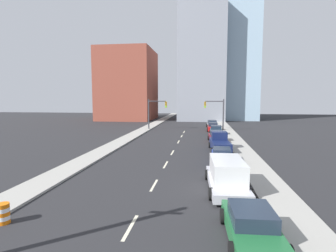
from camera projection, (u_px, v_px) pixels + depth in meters
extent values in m
cube|color=#9E9B93|center=(149.00, 127.00, 52.47)|extent=(2.34, 99.38, 0.15)
cube|color=#9E9B93|center=(225.00, 128.00, 50.49)|extent=(2.34, 99.38, 0.15)
cube|color=beige|center=(130.00, 227.00, 11.78)|extent=(0.16, 2.40, 0.01)
cube|color=beige|center=(154.00, 185.00, 17.48)|extent=(0.16, 2.40, 0.01)
cube|color=beige|center=(166.00, 165.00, 22.91)|extent=(0.16, 2.40, 0.01)
cube|color=beige|center=(172.00, 153.00, 28.07)|extent=(0.16, 2.40, 0.01)
cube|color=beige|center=(178.00, 142.00, 35.03)|extent=(0.16, 2.40, 0.01)
cube|color=beige|center=(182.00, 136.00, 40.41)|extent=(0.16, 2.40, 0.01)
cube|color=beige|center=(184.00, 132.00, 45.45)|extent=(0.16, 2.40, 0.01)
cube|color=brown|center=(128.00, 85.00, 72.22)|extent=(14.00, 16.00, 18.94)
cube|color=gray|center=(202.00, 65.00, 72.95)|extent=(12.00, 20.00, 30.06)
cube|color=#99B7CC|center=(231.00, 50.00, 75.32)|extent=(13.00, 20.00, 39.19)
cylinder|color=#38383D|center=(149.00, 114.00, 48.76)|extent=(0.24, 0.24, 5.68)
cylinder|color=#38383D|center=(157.00, 101.00, 48.29)|extent=(3.27, 0.16, 0.16)
cube|color=#B79319|center=(166.00, 105.00, 48.15)|extent=(0.34, 0.32, 1.10)
cylinder|color=#4C0C0C|center=(166.00, 103.00, 47.94)|extent=(0.22, 0.04, 0.22)
cylinder|color=#593F0C|center=(166.00, 105.00, 47.98)|extent=(0.22, 0.04, 0.22)
cylinder|color=#26E53F|center=(166.00, 107.00, 48.01)|extent=(0.22, 0.04, 0.22)
cylinder|color=#38383D|center=(223.00, 115.00, 46.98)|extent=(0.24, 0.24, 5.68)
cylinder|color=#38383D|center=(214.00, 101.00, 46.93)|extent=(3.27, 0.16, 0.16)
cube|color=#B79319|center=(205.00, 105.00, 47.21)|extent=(0.34, 0.32, 1.10)
cylinder|color=#4C0C0C|center=(205.00, 103.00, 47.01)|extent=(0.22, 0.04, 0.22)
cylinder|color=#593F0C|center=(205.00, 105.00, 47.05)|extent=(0.22, 0.04, 0.22)
cylinder|color=#26E53F|center=(205.00, 107.00, 47.08)|extent=(0.22, 0.04, 0.22)
cylinder|color=orange|center=(4.00, 221.00, 12.13)|extent=(0.56, 0.56, 0.19)
cylinder|color=white|center=(4.00, 217.00, 12.11)|extent=(0.56, 0.56, 0.19)
cylinder|color=orange|center=(3.00, 214.00, 12.09)|extent=(0.56, 0.56, 0.19)
cylinder|color=white|center=(3.00, 210.00, 12.07)|extent=(0.56, 0.56, 0.19)
cylinder|color=orange|center=(3.00, 206.00, 12.05)|extent=(0.56, 0.56, 0.19)
cube|color=#1E6033|center=(251.00, 229.00, 10.62)|extent=(2.07, 4.65, 0.61)
cube|color=#1E2838|center=(252.00, 215.00, 10.55)|extent=(1.74, 2.13, 0.58)
cylinder|color=black|center=(223.00, 216.00, 12.12)|extent=(0.25, 0.70, 0.69)
cylinder|color=black|center=(266.00, 218.00, 11.95)|extent=(0.25, 0.70, 0.69)
cylinder|color=black|center=(232.00, 251.00, 9.31)|extent=(0.25, 0.70, 0.69)
cube|color=#B2B2BC|center=(226.00, 182.00, 16.69)|extent=(2.45, 6.22, 0.51)
cube|color=silver|center=(227.00, 170.00, 16.29)|extent=(2.08, 3.88, 1.31)
cylinder|color=black|center=(207.00, 175.00, 18.68)|extent=(0.25, 0.73, 0.72)
cylinder|color=black|center=(239.00, 175.00, 18.49)|extent=(0.25, 0.73, 0.72)
cylinder|color=black|center=(211.00, 194.00, 14.91)|extent=(0.25, 0.73, 0.72)
cylinder|color=black|center=(251.00, 195.00, 14.72)|extent=(0.25, 0.73, 0.72)
cube|color=navy|center=(222.00, 158.00, 23.46)|extent=(1.90, 4.78, 0.62)
cube|color=#1E2838|center=(222.00, 151.00, 23.39)|extent=(1.61, 2.17, 0.57)
cylinder|color=black|center=(211.00, 156.00, 25.06)|extent=(0.24, 0.63, 0.62)
cylinder|color=black|center=(231.00, 156.00, 24.76)|extent=(0.24, 0.63, 0.62)
cylinder|color=black|center=(211.00, 163.00, 22.18)|extent=(0.24, 0.63, 0.62)
cylinder|color=black|center=(233.00, 164.00, 21.89)|extent=(0.24, 0.63, 0.62)
cube|color=#141E47|center=(220.00, 145.00, 29.06)|extent=(2.19, 5.41, 0.94)
cube|color=#141E47|center=(219.00, 136.00, 29.75)|extent=(1.76, 1.68, 0.91)
cylinder|color=black|center=(210.00, 145.00, 30.80)|extent=(0.25, 0.66, 0.65)
cylinder|color=black|center=(227.00, 145.00, 30.65)|extent=(0.25, 0.66, 0.65)
cylinder|color=black|center=(212.00, 151.00, 27.53)|extent=(0.25, 0.66, 0.65)
cylinder|color=black|center=(231.00, 151.00, 27.38)|extent=(0.25, 0.66, 0.65)
cube|color=maroon|center=(217.00, 138.00, 35.16)|extent=(2.13, 4.62, 0.69)
cube|color=#1E2838|center=(217.00, 133.00, 35.09)|extent=(1.77, 2.12, 0.62)
cylinder|color=black|center=(209.00, 138.00, 36.65)|extent=(0.25, 0.61, 0.60)
cylinder|color=black|center=(223.00, 138.00, 36.49)|extent=(0.25, 0.61, 0.60)
cylinder|color=black|center=(210.00, 141.00, 33.87)|extent=(0.25, 0.61, 0.60)
cylinder|color=black|center=(225.00, 141.00, 33.71)|extent=(0.25, 0.61, 0.60)
cube|color=#196B75|center=(216.00, 132.00, 41.39)|extent=(1.97, 4.31, 0.71)
cube|color=#1E2838|center=(216.00, 128.00, 41.32)|extent=(1.67, 1.97, 0.64)
cylinder|color=black|center=(210.00, 132.00, 42.86)|extent=(0.24, 0.65, 0.64)
cylinder|color=black|center=(222.00, 132.00, 42.54)|extent=(0.24, 0.65, 0.64)
cylinder|color=black|center=(210.00, 134.00, 40.28)|extent=(0.24, 0.65, 0.64)
cylinder|color=black|center=(222.00, 134.00, 39.96)|extent=(0.24, 0.65, 0.64)
cube|color=red|center=(213.00, 128.00, 46.70)|extent=(1.84, 4.40, 0.72)
cube|color=#1E2838|center=(213.00, 124.00, 46.63)|extent=(1.59, 1.99, 0.64)
cylinder|color=black|center=(208.00, 128.00, 48.19)|extent=(0.23, 0.61, 0.60)
cylinder|color=black|center=(218.00, 129.00, 47.92)|extent=(0.23, 0.61, 0.60)
cylinder|color=black|center=(208.00, 130.00, 45.52)|extent=(0.23, 0.61, 0.60)
cylinder|color=black|center=(218.00, 130.00, 45.25)|extent=(0.23, 0.61, 0.60)
cube|color=slate|center=(212.00, 125.00, 51.93)|extent=(2.08, 4.48, 0.66)
cube|color=#1E2838|center=(212.00, 122.00, 51.86)|extent=(1.73, 2.06, 0.62)
cylinder|color=black|center=(207.00, 125.00, 53.37)|extent=(0.26, 0.73, 0.72)
cylinder|color=black|center=(216.00, 125.00, 53.22)|extent=(0.26, 0.73, 0.72)
cylinder|color=black|center=(208.00, 127.00, 50.67)|extent=(0.26, 0.73, 0.72)
cylinder|color=black|center=(218.00, 127.00, 50.52)|extent=(0.26, 0.73, 0.72)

